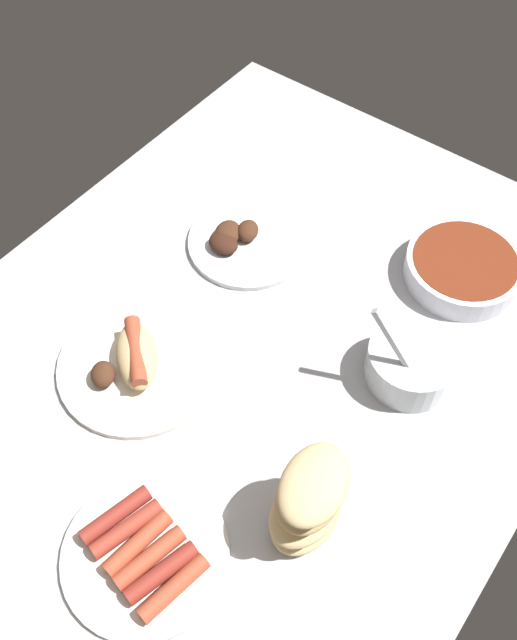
{
  "coord_description": "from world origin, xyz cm",
  "views": [
    {
      "loc": [
        46.66,
        37.45,
        91.78
      ],
      "look_at": [
        -4.32,
        -1.14,
        3.0
      ],
      "focal_mm": 39.93,
      "sensor_mm": 36.0,
      "label": 1
    }
  ],
  "objects_px": {
    "bowl_coleslaw": "(412,362)",
    "bread_stack": "(309,501)",
    "bowl_chili": "(463,267)",
    "plate_grilled_meat": "(244,240)",
    "plate_sausages": "(145,553)",
    "plate_hotdog_assembled": "(137,362)"
  },
  "relations": [
    {
      "from": "plate_hotdog_assembled",
      "to": "plate_sausages",
      "type": "bearing_deg",
      "value": 44.75
    },
    {
      "from": "plate_hotdog_assembled",
      "to": "bread_stack",
      "type": "bearing_deg",
      "value": 82.82
    },
    {
      "from": "bread_stack",
      "to": "plate_sausages",
      "type": "xyz_separation_m",
      "value": [
        0.16,
        -0.14,
        -0.06
      ]
    },
    {
      "from": "plate_sausages",
      "to": "bowl_chili",
      "type": "height_order",
      "value": "bowl_chili"
    },
    {
      "from": "plate_hotdog_assembled",
      "to": "bowl_chili",
      "type": "distance_m",
      "value": 0.55
    },
    {
      "from": "bowl_chili",
      "to": "bread_stack",
      "type": "bearing_deg",
      "value": 3.97
    },
    {
      "from": "plate_sausages",
      "to": "bowl_chili",
      "type": "relative_size",
      "value": 1.14
    },
    {
      "from": "bread_stack",
      "to": "plate_grilled_meat",
      "type": "bearing_deg",
      "value": -132.81
    },
    {
      "from": "bread_stack",
      "to": "plate_grilled_meat",
      "type": "relative_size",
      "value": 0.69
    },
    {
      "from": "plate_grilled_meat",
      "to": "plate_hotdog_assembled",
      "type": "distance_m",
      "value": 0.3
    },
    {
      "from": "bread_stack",
      "to": "bowl_chili",
      "type": "relative_size",
      "value": 0.76
    },
    {
      "from": "plate_hotdog_assembled",
      "to": "bowl_coleslaw",
      "type": "bearing_deg",
      "value": 125.36
    },
    {
      "from": "plate_grilled_meat",
      "to": "plate_sausages",
      "type": "relative_size",
      "value": 0.97
    },
    {
      "from": "bowl_chili",
      "to": "plate_sausages",
      "type": "bearing_deg",
      "value": -8.95
    },
    {
      "from": "plate_hotdog_assembled",
      "to": "plate_sausages",
      "type": "relative_size",
      "value": 1.14
    },
    {
      "from": "bread_stack",
      "to": "plate_sausages",
      "type": "height_order",
      "value": "bread_stack"
    },
    {
      "from": "bread_stack",
      "to": "bowl_coleslaw",
      "type": "distance_m",
      "value": 0.28
    },
    {
      "from": "bowl_coleslaw",
      "to": "plate_sausages",
      "type": "xyz_separation_m",
      "value": [
        0.44,
        -0.13,
        -0.02
      ]
    },
    {
      "from": "bowl_coleslaw",
      "to": "bowl_chili",
      "type": "bearing_deg",
      "value": -172.94
    },
    {
      "from": "plate_grilled_meat",
      "to": "plate_sausages",
      "type": "height_order",
      "value": "plate_grilled_meat"
    },
    {
      "from": "bowl_coleslaw",
      "to": "bread_stack",
      "type": "bearing_deg",
      "value": 1.53
    },
    {
      "from": "plate_grilled_meat",
      "to": "plate_hotdog_assembled",
      "type": "xyz_separation_m",
      "value": [
        0.3,
        0.02,
        0.01
      ]
    }
  ]
}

